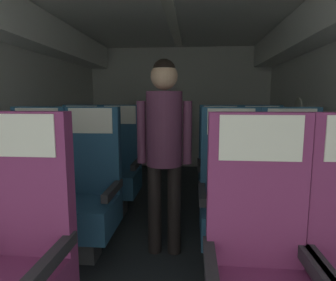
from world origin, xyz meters
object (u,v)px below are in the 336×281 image
(seat_b_left_aisle, at_px, (89,195))
(seat_c_left_aisle, at_px, (119,168))
(seat_a_left_aisle, at_px, (15,264))
(seat_b_left_window, at_px, (36,194))
(flight_attendant, at_px, (164,138))
(seat_b_right_window, at_px, (230,200))
(seat_c_right_window, at_px, (220,170))
(seat_a_right_window, at_px, (260,276))
(seat_c_right_aisle, at_px, (261,171))
(seat_c_left_window, at_px, (81,167))
(seat_b_right_aisle, at_px, (291,201))

(seat_b_left_aisle, relative_size, seat_c_left_aisle, 1.00)
(seat_a_left_aisle, height_order, seat_c_left_aisle, same)
(seat_b_left_window, bearing_deg, flight_attendant, 6.39)
(seat_b_right_window, distance_m, seat_c_right_window, 0.93)
(seat_a_right_window, bearing_deg, seat_c_right_aisle, 76.88)
(seat_a_left_aisle, relative_size, seat_b_left_aisle, 1.00)
(seat_c_right_aisle, bearing_deg, seat_c_left_window, -179.71)
(seat_b_right_window, xyz_separation_m, seat_c_left_aisle, (-1.09, 0.93, 0.00))
(seat_b_left_window, bearing_deg, seat_b_left_aisle, 2.55)
(seat_c_left_window, distance_m, seat_c_right_window, 1.53)
(seat_a_right_window, height_order, seat_b_left_aisle, same)
(seat_c_right_aisle, bearing_deg, flight_attendant, -139.04)
(seat_b_left_window, height_order, flight_attendant, flight_attendant)
(seat_b_left_window, relative_size, seat_c_right_aisle, 1.00)
(seat_c_right_aisle, bearing_deg, seat_b_left_window, -154.50)
(seat_c_left_aisle, bearing_deg, seat_c_right_window, -0.14)
(seat_a_right_window, bearing_deg, flight_attendant, 116.11)
(seat_b_left_aisle, relative_size, seat_c_right_window, 1.00)
(seat_b_left_aisle, relative_size, flight_attendant, 0.77)
(seat_c_right_window, bearing_deg, seat_c_left_window, -179.81)
(seat_b_right_window, bearing_deg, seat_c_left_aisle, 139.68)
(seat_b_left_aisle, relative_size, seat_c_right_aisle, 1.00)
(seat_a_right_window, xyz_separation_m, seat_b_left_aisle, (-1.10, 0.95, 0.00))
(seat_b_left_aisle, height_order, seat_c_right_aisle, same)
(seat_c_left_window, distance_m, seat_c_left_aisle, 0.43)
(seat_b_left_aisle, xyz_separation_m, seat_c_right_aisle, (1.54, 0.92, 0.00))
(seat_a_left_aisle, relative_size, seat_c_left_aisle, 1.00)
(seat_b_right_aisle, bearing_deg, seat_c_right_window, 115.97)
(seat_c_left_window, relative_size, seat_c_right_window, 1.00)
(seat_a_left_aisle, relative_size, seat_b_right_aisle, 1.00)
(seat_a_left_aisle, relative_size, seat_a_right_window, 1.00)
(seat_a_left_aisle, height_order, seat_b_right_window, same)
(seat_b_right_aisle, relative_size, seat_c_right_aisle, 1.00)
(seat_b_left_aisle, bearing_deg, seat_b_right_aisle, 0.15)
(seat_c_left_window, relative_size, flight_attendant, 0.77)
(seat_a_right_window, relative_size, flight_attendant, 0.77)
(seat_c_right_aisle, distance_m, seat_c_right_window, 0.44)
(seat_a_left_aisle, relative_size, seat_c_right_aisle, 1.00)
(seat_a_left_aisle, relative_size, seat_b_right_window, 1.00)
(seat_b_left_window, xyz_separation_m, seat_b_right_aisle, (1.98, 0.02, 0.00))
(seat_c_right_aisle, bearing_deg, seat_b_left_aisle, -149.13)
(flight_attendant, bearing_deg, seat_a_right_window, 127.57)
(seat_a_right_window, xyz_separation_m, flight_attendant, (-0.51, 1.05, 0.45))
(seat_c_left_aisle, relative_size, seat_c_right_window, 1.00)
(flight_attendant, bearing_deg, seat_c_right_window, -110.56)
(seat_b_left_aisle, distance_m, seat_c_right_aisle, 1.79)
(seat_c_left_window, bearing_deg, seat_c_right_window, 0.19)
(seat_a_right_window, distance_m, seat_b_right_window, 0.94)
(seat_b_left_window, distance_m, seat_c_left_window, 0.93)
(seat_c_left_window, bearing_deg, seat_c_left_aisle, 1.03)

